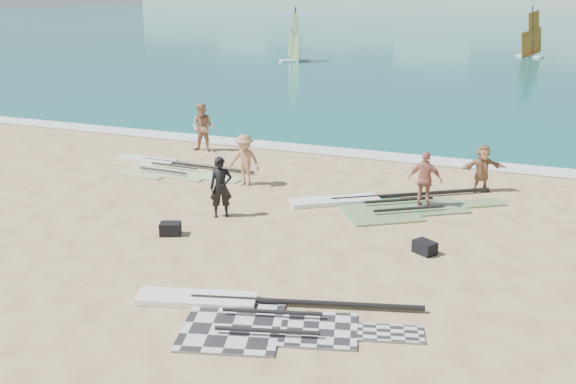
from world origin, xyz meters
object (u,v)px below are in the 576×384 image
at_px(rig_green, 165,167).
at_px(gear_bag_far, 425,247).
at_px(beachgoer_mid, 245,160).
at_px(rig_grey, 249,314).
at_px(beachgoer_back, 425,180).
at_px(rig_orange, 382,204).
at_px(person_wetsuit, 221,187).
at_px(beachgoer_left, 203,128).
at_px(gear_bag_near, 170,229).
at_px(beachgoer_right, 482,168).

relative_size(rig_green, gear_bag_far, 10.74).
height_order(rig_green, beachgoer_mid, beachgoer_mid).
distance_m(rig_grey, beachgoer_back, 8.06).
xyz_separation_m(rig_orange, gear_bag_far, (1.82, -3.11, 0.11)).
relative_size(rig_orange, person_wetsuit, 3.57).
bearing_deg(beachgoer_back, beachgoer_left, -17.77).
height_order(rig_green, gear_bag_near, gear_bag_near).
relative_size(gear_bag_near, beachgoer_back, 0.31).
bearing_deg(beachgoer_right, person_wetsuit, -169.35).
bearing_deg(rig_grey, gear_bag_near, 123.80).
xyz_separation_m(rig_orange, beachgoer_left, (-8.05, 3.85, 0.88)).
bearing_deg(gear_bag_far, beachgoer_back, 100.71).
distance_m(rig_orange, gear_bag_near, 6.25).
height_order(gear_bag_near, beachgoer_back, beachgoer_back).
relative_size(person_wetsuit, beachgoer_back, 1.02).
distance_m(rig_grey, beachgoer_left, 13.48).
bearing_deg(person_wetsuit, gear_bag_near, -139.24).
distance_m(rig_green, beachgoer_left, 2.84).
bearing_deg(gear_bag_near, person_wetsuit, 71.61).
relative_size(gear_bag_near, gear_bag_far, 1.00).
distance_m(beachgoer_left, beachgoer_mid, 4.91).
xyz_separation_m(rig_orange, person_wetsuit, (-3.92, -2.58, 0.80)).
height_order(person_wetsuit, beachgoer_left, beachgoer_left).
distance_m(beachgoer_mid, beachgoer_right, 7.47).
relative_size(rig_orange, beachgoer_back, 3.65).
bearing_deg(gear_bag_far, person_wetsuit, 174.76).
relative_size(beachgoer_left, beachgoer_right, 1.25).
xyz_separation_m(rig_orange, beachgoer_right, (2.55, 2.52, 0.70)).
xyz_separation_m(rig_green, beachgoer_mid, (3.54, -0.80, 0.79)).
relative_size(gear_bag_near, beachgoer_right, 0.35).
bearing_deg(rig_orange, beachgoer_right, 10.97).
distance_m(rig_orange, beachgoer_back, 1.44).
bearing_deg(rig_orange, rig_green, 138.24).
bearing_deg(beachgoer_mid, person_wetsuit, -71.86).
relative_size(gear_bag_far, beachgoer_mid, 0.31).
bearing_deg(person_wetsuit, rig_grey, -88.26).
relative_size(rig_grey, gear_bag_near, 11.30).
distance_m(rig_grey, beachgoer_right, 10.56).
bearing_deg(rig_grey, gear_bag_far, 43.29).
relative_size(gear_bag_near, person_wetsuit, 0.31).
bearing_deg(beachgoer_right, gear_bag_near, -163.44).
distance_m(rig_green, person_wetsuit, 5.70).
bearing_deg(rig_grey, beachgoer_right, 55.66).
height_order(rig_green, beachgoer_back, beachgoer_back).
bearing_deg(person_wetsuit, gear_bag_far, -36.08).
bearing_deg(person_wetsuit, beachgoer_back, -1.30).
bearing_deg(gear_bag_far, gear_bag_near, -169.08).
xyz_separation_m(gear_bag_near, beachgoer_back, (5.67, 4.63, 0.67)).
relative_size(rig_grey, rig_orange, 0.97).
relative_size(gear_bag_far, beachgoer_left, 0.28).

